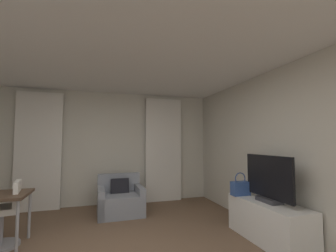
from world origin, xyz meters
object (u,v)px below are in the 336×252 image
object	(u,v)px
handbag_primary	(240,188)
tv_flatscreen	(269,180)
armchair	(120,200)
desk_chair	(5,217)
tv_console	(268,222)

from	to	relation	value
handbag_primary	tv_flatscreen	bearing A→B (deg)	-73.72
armchair	handbag_primary	xyz separation A→B (m)	(1.80, -1.47, 0.42)
tv_flatscreen	handbag_primary	xyz separation A→B (m)	(-0.14, 0.49, -0.19)
armchair	handbag_primary	distance (m)	2.36
armchair	desk_chair	distance (m)	1.93
tv_flatscreen	tv_console	bearing A→B (deg)	90.00
armchair	tv_flatscreen	xyz separation A→B (m)	(1.94, -1.95, 0.62)
desk_chair	armchair	bearing A→B (deg)	30.79
desk_chair	tv_flatscreen	xyz separation A→B (m)	(3.60, -0.96, 0.49)
desk_chair	tv_console	size ratio (longest dim) A/B	0.68
handbag_primary	tv_console	bearing A→B (deg)	-72.69
tv_flatscreen	handbag_primary	bearing A→B (deg)	106.28
tv_console	handbag_primary	size ratio (longest dim) A/B	3.50
tv_console	tv_flatscreen	size ratio (longest dim) A/B	1.41
tv_console	tv_flatscreen	world-z (taller)	tv_flatscreen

